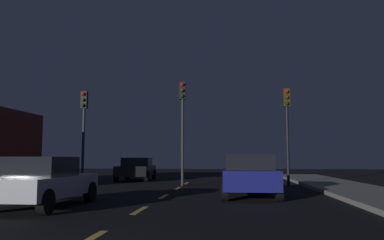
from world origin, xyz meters
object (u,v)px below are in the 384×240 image
at_px(car_adjacent_lane, 41,181).
at_px(traffic_signal_center, 183,113).
at_px(traffic_signal_right, 287,117).
at_px(traffic_signal_left, 84,119).
at_px(car_stopped_ahead, 249,175).
at_px(car_oncoming_far, 136,169).

bearing_deg(car_adjacent_lane, traffic_signal_center, 71.93).
distance_m(traffic_signal_right, car_adjacent_lane, 12.49).
xyz_separation_m(traffic_signal_left, traffic_signal_center, (5.20, 0.00, 0.26)).
bearing_deg(traffic_signal_center, car_adjacent_lane, -108.07).
height_order(traffic_signal_center, traffic_signal_right, traffic_signal_center).
bearing_deg(traffic_signal_left, car_adjacent_lane, -76.02).
bearing_deg(traffic_signal_left, car_stopped_ahead, -33.03).
relative_size(car_stopped_ahead, car_oncoming_far, 0.99).
bearing_deg(car_adjacent_lane, car_stopped_ahead, 31.34).
xyz_separation_m(traffic_signal_right, car_oncoming_far, (-8.66, 4.44, -2.67)).
height_order(traffic_signal_left, traffic_signal_center, traffic_signal_center).
height_order(car_stopped_ahead, car_adjacent_lane, car_stopped_ahead).
bearing_deg(car_stopped_ahead, car_oncoming_far, 123.46).
xyz_separation_m(traffic_signal_left, car_stopped_ahead, (8.27, -5.38, -2.64)).
bearing_deg(car_oncoming_far, traffic_signal_right, -27.16).
xyz_separation_m(traffic_signal_center, car_adjacent_lane, (-2.95, -9.05, -2.95)).
relative_size(traffic_signal_left, traffic_signal_right, 1.01).
height_order(traffic_signal_left, car_adjacent_lane, traffic_signal_left).
relative_size(traffic_signal_center, car_adjacent_lane, 1.30).
distance_m(traffic_signal_center, car_adjacent_lane, 9.96).
bearing_deg(traffic_signal_center, traffic_signal_left, -179.99).
bearing_deg(traffic_signal_center, car_oncoming_far, 127.60).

